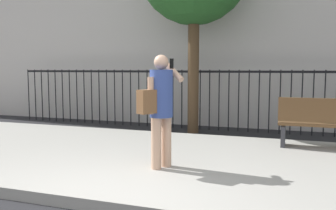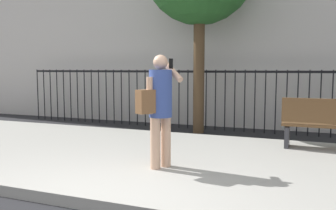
# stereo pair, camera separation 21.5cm
# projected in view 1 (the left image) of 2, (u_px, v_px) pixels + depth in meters

# --- Properties ---
(sidewalk) EXTENTS (28.00, 4.40, 0.15)m
(sidewalk) POSITION_uv_depth(u_px,v_px,m) (168.00, 161.00, 6.09)
(sidewalk) COLOR #9E9B93
(sidewalk) RESTS_ON ground
(iron_fence) EXTENTS (12.03, 0.04, 1.60)m
(iron_fence) POSITION_uv_depth(u_px,v_px,m) (214.00, 92.00, 9.47)
(iron_fence) COLOR black
(iron_fence) RESTS_ON ground
(pedestrian_on_phone) EXTENTS (0.59, 0.72, 1.68)m
(pedestrian_on_phone) POSITION_uv_depth(u_px,v_px,m) (160.00, 103.00, 5.28)
(pedestrian_on_phone) COLOR tan
(pedestrian_on_phone) RESTS_ON sidewalk
(street_bench) EXTENTS (1.60, 0.45, 0.95)m
(street_bench) POSITION_uv_depth(u_px,v_px,m) (324.00, 122.00, 6.57)
(street_bench) COLOR brown
(street_bench) RESTS_ON sidewalk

